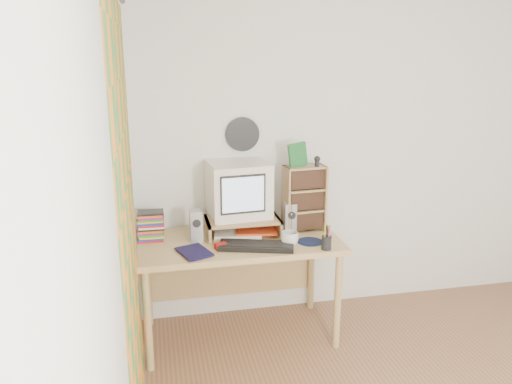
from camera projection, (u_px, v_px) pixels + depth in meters
name	position (u px, v px, depth m)	size (l,w,h in m)	color
back_wall	(359.00, 153.00, 3.89)	(3.50, 3.50, 0.00)	white
left_wall	(113.00, 257.00, 1.89)	(3.50, 3.50, 0.00)	white
curtain	(130.00, 237.00, 2.38)	(2.20, 2.20, 0.00)	orange
wall_disc	(242.00, 134.00, 3.64)	(0.25, 0.25, 0.02)	black
desk	(237.00, 254.00, 3.56)	(1.40, 0.70, 0.75)	tan
monitor_riser	(243.00, 222.00, 3.55)	(0.52, 0.30, 0.12)	tan
crt_monitor	(239.00, 190.00, 3.53)	(0.41, 0.41, 0.39)	silver
speaker_left	(196.00, 226.00, 3.41)	(0.08, 0.08, 0.22)	#A1A0A5
speaker_right	(290.00, 218.00, 3.58)	(0.08, 0.08, 0.22)	#A1A0A5
keyboard	(256.00, 246.00, 3.30)	(0.50, 0.17, 0.03)	black
dvd_stack	(150.00, 223.00, 3.43)	(0.17, 0.12, 0.25)	brown
cd_rack	(304.00, 198.00, 3.60)	(0.29, 0.15, 0.48)	tan
mug	(290.00, 239.00, 3.35)	(0.12, 0.12, 0.10)	silver
diary	(181.00, 253.00, 3.17)	(0.21, 0.16, 0.04)	#130E36
mousepad	(310.00, 242.00, 3.42)	(0.18, 0.18, 0.00)	#0F1733
pen_cup	(327.00, 240.00, 3.27)	(0.07, 0.07, 0.13)	black
papers	(245.00, 231.00, 3.56)	(0.33, 0.24, 0.04)	white
red_box	(221.00, 246.00, 3.29)	(0.08, 0.05, 0.04)	#B01312
game_box	(298.00, 155.00, 3.50)	(0.13, 0.03, 0.17)	#1B612A
webcam	(317.00, 161.00, 3.51)	(0.04, 0.04, 0.08)	black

